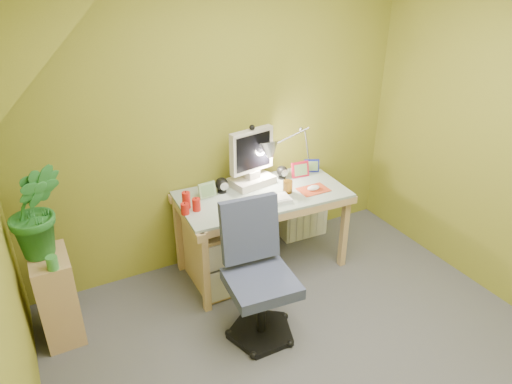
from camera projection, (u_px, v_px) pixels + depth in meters
name	position (u px, v px, depth m)	size (l,w,h in m)	color
floor	(331.00, 379.00, 2.92)	(3.20, 3.20, 0.01)	#4F4F55
wall_back	(220.00, 120.00, 3.63)	(3.20, 0.01, 2.40)	olive
slope_ceiling	(137.00, 114.00, 1.66)	(1.10, 3.20, 1.10)	white
desk	(262.00, 231.00, 3.80)	(1.30, 0.65, 0.69)	tan
monitor	(252.00, 156.00, 3.67)	(0.36, 0.21, 0.49)	beige
speaker_left	(222.00, 185.00, 3.63)	(0.10, 0.10, 0.12)	black
speaker_right	(282.00, 172.00, 3.86)	(0.09, 0.09, 0.11)	black
keyboard	(262.00, 202.00, 3.49)	(0.44, 0.14, 0.02)	white
mousepad	(313.00, 190.00, 3.69)	(0.23, 0.17, 0.01)	#B93C1C
mouse	(313.00, 188.00, 3.68)	(0.11, 0.07, 0.04)	white
amber_tumbler	(288.00, 187.00, 3.63)	(0.08, 0.08, 0.10)	#905A14
candle_cluster	(188.00, 202.00, 3.37)	(0.17, 0.15, 0.13)	red
photo_frame_red	(300.00, 169.00, 3.88)	(0.15, 0.02, 0.13)	red
photo_frame_blue	(312.00, 166.00, 3.98)	(0.13, 0.02, 0.11)	navy
photo_frame_green	(207.00, 190.00, 3.56)	(0.14, 0.02, 0.12)	#92B67D
desk_lamp	(301.00, 139.00, 3.83)	(0.57, 0.24, 0.61)	silver
side_ledge	(57.00, 297.00, 3.12)	(0.24, 0.37, 0.64)	tan
potted_plant	(36.00, 211.00, 2.87)	(0.35, 0.28, 0.63)	#25702B
green_cup	(52.00, 263.00, 2.85)	(0.07, 0.07, 0.09)	#3B8E3D
task_chair	(261.00, 282.00, 3.06)	(0.49, 0.49, 0.89)	#393F5D
radiator	(303.00, 215.00, 4.31)	(0.42, 0.17, 0.42)	white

